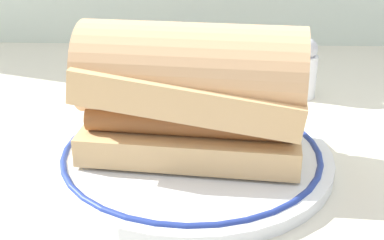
# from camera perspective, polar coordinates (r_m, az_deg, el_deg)

# --- Properties ---
(ground_plane) EXTENTS (1.50, 1.50, 0.00)m
(ground_plane) POSITION_cam_1_polar(r_m,az_deg,el_deg) (0.53, 1.73, -3.60)
(ground_plane) COLOR beige
(plate) EXTENTS (0.27, 0.27, 0.01)m
(plate) POSITION_cam_1_polar(r_m,az_deg,el_deg) (0.51, -0.00, -3.78)
(plate) COLOR white
(plate) RESTS_ON ground_plane
(sausage_sandwich) EXTENTS (0.21, 0.12, 0.12)m
(sausage_sandwich) POSITION_cam_1_polar(r_m,az_deg,el_deg) (0.48, -0.00, 3.15)
(sausage_sandwich) COLOR tan
(sausage_sandwich) RESTS_ON plate
(salt_shaker) EXTENTS (0.03, 0.03, 0.07)m
(salt_shaker) POSITION_cam_1_polar(r_m,az_deg,el_deg) (0.67, 11.93, 5.38)
(salt_shaker) COLOR white
(salt_shaker) RESTS_ON ground_plane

